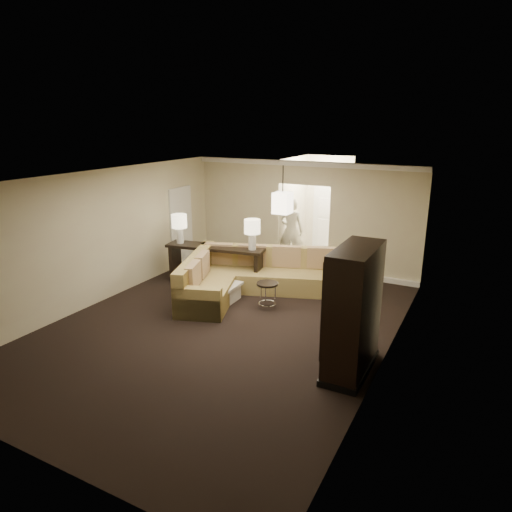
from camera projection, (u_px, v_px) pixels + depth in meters
The scene contains 19 objects.
ground at pixel (222, 326), 8.67m from camera, with size 8.00×8.00×0.00m, color black.
wall_back at pixel (303, 216), 11.67m from camera, with size 6.00×0.04×2.80m, color beige.
wall_front at pixel (23, 351), 4.87m from camera, with size 6.00×0.04×2.80m, color beige.
wall_left at pixel (99, 237), 9.60m from camera, with size 0.04×8.00×2.80m, color beige.
wall_right at pixel (388, 282), 6.94m from camera, with size 0.04×8.00×2.80m, color beige.
ceiling at pixel (219, 179), 7.87m from camera, with size 6.00×8.00×0.02m, color silver.
crown_molding at pixel (304, 164), 11.24m from camera, with size 6.00×0.10×0.12m, color white.
baseboard at pixel (301, 267), 12.01m from camera, with size 6.00×0.10×0.12m, color white.
side_door at pixel (181, 227), 12.06m from camera, with size 0.05×0.90×2.10m, color silver.
foyer at pixel (321, 211), 12.83m from camera, with size 1.44×2.02×2.80m.
sectional_sofa at pixel (248, 277), 10.22m from camera, with size 3.40×3.39×0.97m.
coffee_table at pixel (214, 293), 9.82m from camera, with size 0.96×0.96×0.40m.
console_table at pixel (216, 261), 10.83m from camera, with size 2.43×0.92×0.92m.
armoire at pixel (353, 313), 6.91m from camera, with size 0.60×1.39×2.00m.
drink_table at pixel (267, 290), 9.42m from camera, with size 0.45×0.45×0.56m.
table_lamp_left at pixel (179, 224), 10.87m from camera, with size 0.37×0.37×0.70m.
table_lamp_right at pixel (252, 230), 10.32m from camera, with size 0.37×0.37×0.70m.
pendant_light at pixel (283, 203), 10.40m from camera, with size 0.38×0.38×1.09m.
person at pixel (291, 227), 12.24m from camera, with size 0.72×0.48×1.99m, color beige.
Camera 1 is at (4.24, -6.72, 3.78)m, focal length 32.00 mm.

